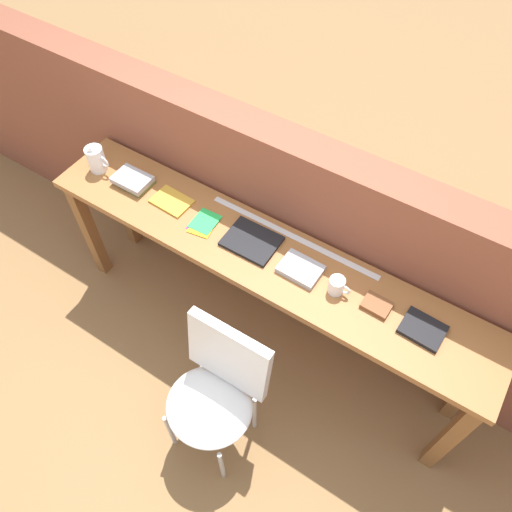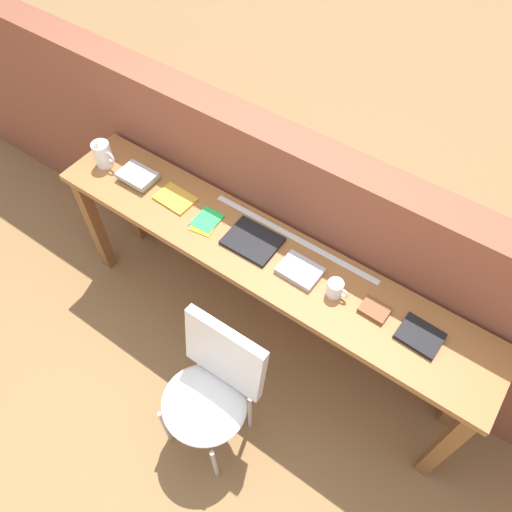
{
  "view_description": "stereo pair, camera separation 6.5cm",
  "coord_description": "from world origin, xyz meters",
  "px_view_note": "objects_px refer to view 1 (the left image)",
  "views": [
    {
      "loc": [
        0.78,
        -0.97,
        2.89
      ],
      "look_at": [
        0.0,
        0.25,
        0.9
      ],
      "focal_mm": 35.0,
      "sensor_mm": 36.0,
      "label": 1
    },
    {
      "loc": [
        0.84,
        -0.94,
        2.89
      ],
      "look_at": [
        0.0,
        0.25,
        0.9
      ],
      "focal_mm": 35.0,
      "sensor_mm": 36.0,
      "label": 2
    }
  ],
  "objects_px": {
    "pitcher_white": "(96,159)",
    "pamphlet_pile_colourful": "(204,223)",
    "chair_white_moulded": "(216,389)",
    "book_open_centre": "(252,241)",
    "mug": "(337,286)",
    "book_repair_rightmost": "(423,329)",
    "book_stack_leftmost": "(133,180)",
    "leather_journal_brown": "(377,305)",
    "magazine_cycling": "(172,201)"
  },
  "relations": [
    {
      "from": "chair_white_moulded",
      "to": "book_repair_rightmost",
      "type": "distance_m",
      "value": 1.02
    },
    {
      "from": "pamphlet_pile_colourful",
      "to": "book_repair_rightmost",
      "type": "xyz_separation_m",
      "value": [
        1.2,
        0.03,
        0.01
      ]
    },
    {
      "from": "book_stack_leftmost",
      "to": "mug",
      "type": "xyz_separation_m",
      "value": [
        1.27,
        -0.02,
        0.02
      ]
    },
    {
      "from": "book_stack_leftmost",
      "to": "mug",
      "type": "relative_size",
      "value": 1.88
    },
    {
      "from": "chair_white_moulded",
      "to": "mug",
      "type": "relative_size",
      "value": 8.1
    },
    {
      "from": "book_open_centre",
      "to": "mug",
      "type": "height_order",
      "value": "mug"
    },
    {
      "from": "book_stack_leftmost",
      "to": "book_repair_rightmost",
      "type": "bearing_deg",
      "value": 0.03
    },
    {
      "from": "book_stack_leftmost",
      "to": "magazine_cycling",
      "type": "relative_size",
      "value": 0.98
    },
    {
      "from": "magazine_cycling",
      "to": "book_repair_rightmost",
      "type": "xyz_separation_m",
      "value": [
        1.43,
        -0.0,
        0.0
      ]
    },
    {
      "from": "pitcher_white",
      "to": "book_open_centre",
      "type": "xyz_separation_m",
      "value": [
        1.02,
        0.02,
        -0.07
      ]
    },
    {
      "from": "book_open_centre",
      "to": "book_repair_rightmost",
      "type": "distance_m",
      "value": 0.92
    },
    {
      "from": "magazine_cycling",
      "to": "leather_journal_brown",
      "type": "relative_size",
      "value": 1.62
    },
    {
      "from": "magazine_cycling",
      "to": "pamphlet_pile_colourful",
      "type": "bearing_deg",
      "value": -4.79
    },
    {
      "from": "book_stack_leftmost",
      "to": "book_open_centre",
      "type": "bearing_deg",
      "value": 0.54
    },
    {
      "from": "magazine_cycling",
      "to": "book_open_centre",
      "type": "distance_m",
      "value": 0.51
    },
    {
      "from": "pamphlet_pile_colourful",
      "to": "book_repair_rightmost",
      "type": "bearing_deg",
      "value": 1.27
    },
    {
      "from": "book_stack_leftmost",
      "to": "book_open_centre",
      "type": "xyz_separation_m",
      "value": [
        0.78,
        0.01,
        -0.02
      ]
    },
    {
      "from": "mug",
      "to": "book_repair_rightmost",
      "type": "relative_size",
      "value": 0.58
    },
    {
      "from": "book_repair_rightmost",
      "to": "magazine_cycling",
      "type": "bearing_deg",
      "value": -177.55
    },
    {
      "from": "book_stack_leftmost",
      "to": "book_repair_rightmost",
      "type": "height_order",
      "value": "book_stack_leftmost"
    },
    {
      "from": "magazine_cycling",
      "to": "chair_white_moulded",
      "type": "bearing_deg",
      "value": -38.82
    },
    {
      "from": "pitcher_white",
      "to": "pamphlet_pile_colourful",
      "type": "xyz_separation_m",
      "value": [
        0.74,
        -0.01,
        -0.07
      ]
    },
    {
      "from": "magazine_cycling",
      "to": "pamphlet_pile_colourful",
      "type": "relative_size",
      "value": 1.15
    },
    {
      "from": "book_stack_leftmost",
      "to": "pamphlet_pile_colourful",
      "type": "relative_size",
      "value": 1.12
    },
    {
      "from": "chair_white_moulded",
      "to": "book_repair_rightmost",
      "type": "bearing_deg",
      "value": 40.99
    },
    {
      "from": "pitcher_white",
      "to": "magazine_cycling",
      "type": "xyz_separation_m",
      "value": [
        0.51,
        0.02,
        -0.07
      ]
    },
    {
      "from": "pitcher_white",
      "to": "pamphlet_pile_colourful",
      "type": "height_order",
      "value": "pitcher_white"
    },
    {
      "from": "chair_white_moulded",
      "to": "book_stack_leftmost",
      "type": "relative_size",
      "value": 4.32
    },
    {
      "from": "book_stack_leftmost",
      "to": "magazine_cycling",
      "type": "distance_m",
      "value": 0.27
    },
    {
      "from": "chair_white_moulded",
      "to": "pitcher_white",
      "type": "xyz_separation_m",
      "value": [
        -1.22,
        0.61,
        0.43
      ]
    },
    {
      "from": "book_stack_leftmost",
      "to": "pamphlet_pile_colourful",
      "type": "bearing_deg",
      "value": -2.93
    },
    {
      "from": "pitcher_white",
      "to": "pamphlet_pile_colourful",
      "type": "distance_m",
      "value": 0.75
    },
    {
      "from": "book_open_centre",
      "to": "leather_journal_brown",
      "type": "height_order",
      "value": "leather_journal_brown"
    },
    {
      "from": "chair_white_moulded",
      "to": "magazine_cycling",
      "type": "height_order",
      "value": "magazine_cycling"
    },
    {
      "from": "chair_white_moulded",
      "to": "book_stack_leftmost",
      "type": "height_order",
      "value": "book_stack_leftmost"
    },
    {
      "from": "book_stack_leftmost",
      "to": "book_open_centre",
      "type": "relative_size",
      "value": 0.76
    },
    {
      "from": "mug",
      "to": "book_repair_rightmost",
      "type": "height_order",
      "value": "mug"
    },
    {
      "from": "pamphlet_pile_colourful",
      "to": "mug",
      "type": "relative_size",
      "value": 1.67
    },
    {
      "from": "book_open_centre",
      "to": "leather_journal_brown",
      "type": "xyz_separation_m",
      "value": [
        0.69,
        -0.0,
        0.0
      ]
    },
    {
      "from": "book_stack_leftmost",
      "to": "pamphlet_pile_colourful",
      "type": "height_order",
      "value": "book_stack_leftmost"
    },
    {
      "from": "book_open_centre",
      "to": "mug",
      "type": "distance_m",
      "value": 0.5
    },
    {
      "from": "pitcher_white",
      "to": "chair_white_moulded",
      "type": "bearing_deg",
      "value": -26.45
    },
    {
      "from": "pamphlet_pile_colourful",
      "to": "leather_journal_brown",
      "type": "distance_m",
      "value": 0.97
    },
    {
      "from": "book_open_centre",
      "to": "leather_journal_brown",
      "type": "distance_m",
      "value": 0.69
    },
    {
      "from": "book_open_centre",
      "to": "book_repair_rightmost",
      "type": "relative_size",
      "value": 1.42
    },
    {
      "from": "leather_journal_brown",
      "to": "chair_white_moulded",
      "type": "bearing_deg",
      "value": -126.55
    },
    {
      "from": "book_stack_leftmost",
      "to": "pitcher_white",
      "type": "bearing_deg",
      "value": -175.84
    },
    {
      "from": "book_repair_rightmost",
      "to": "pamphlet_pile_colourful",
      "type": "bearing_deg",
      "value": -176.12
    },
    {
      "from": "chair_white_moulded",
      "to": "magazine_cycling",
      "type": "xyz_separation_m",
      "value": [
        -0.71,
        0.63,
        0.36
      ]
    },
    {
      "from": "pitcher_white",
      "to": "mug",
      "type": "height_order",
      "value": "pitcher_white"
    }
  ]
}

